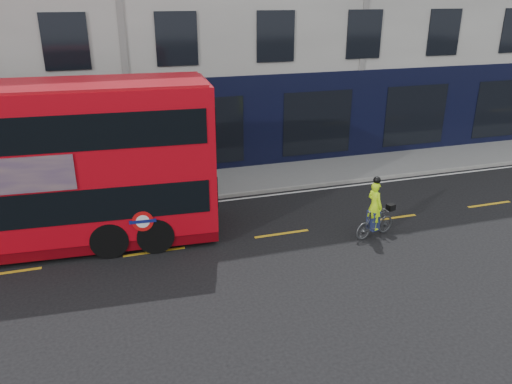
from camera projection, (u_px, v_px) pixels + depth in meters
name	position (u px, v px, depth m)	size (l,w,h in m)	color
ground	(161.00, 277.00, 13.37)	(120.00, 120.00, 0.00)	black
pavement	(139.00, 191.00, 19.11)	(60.00, 3.00, 0.12)	gray
kerb	(143.00, 205.00, 17.78)	(60.00, 0.12, 0.13)	gray
road_edge_line	(144.00, 210.00, 17.54)	(58.00, 0.10, 0.01)	silver
lane_dashes	(154.00, 252.00, 14.70)	(58.00, 0.12, 0.01)	gold
bus	(2.00, 170.00, 14.04)	(12.12, 3.52, 4.83)	#BD0713
cyclist	(375.00, 217.00, 15.39)	(1.59, 0.82, 2.02)	#45474A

